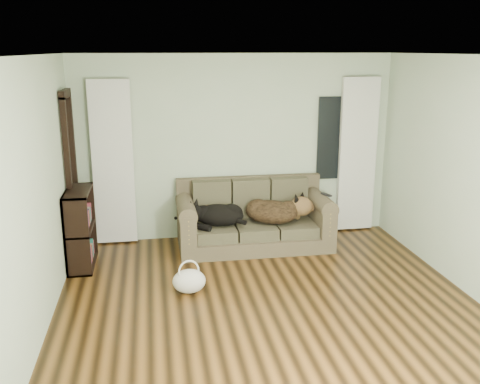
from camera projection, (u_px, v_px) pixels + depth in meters
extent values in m
plane|color=black|center=(273.00, 314.00, 5.53)|extent=(5.00, 5.00, 0.00)
plane|color=white|center=(278.00, 55.00, 4.85)|extent=(5.00, 5.00, 0.00)
cube|color=#B6C6AC|center=(235.00, 148.00, 7.57)|extent=(4.50, 0.04, 2.60)
cube|color=#B6C6AC|center=(33.00, 204.00, 4.83)|extent=(0.04, 5.00, 2.60)
cube|color=white|center=(113.00, 163.00, 7.27)|extent=(0.55, 0.08, 2.25)
cube|color=white|center=(357.00, 155.00, 7.82)|extent=(0.55, 0.08, 2.25)
cube|color=black|center=(334.00, 138.00, 7.75)|extent=(0.50, 0.03, 1.20)
cube|color=black|center=(72.00, 178.00, 6.86)|extent=(0.07, 0.60, 2.10)
cube|color=#443B26|center=(254.00, 215.00, 7.32)|extent=(2.07, 0.89, 0.85)
ellipsoid|color=black|center=(216.00, 216.00, 7.20)|extent=(0.78, 0.64, 0.29)
ellipsoid|color=black|center=(275.00, 212.00, 7.31)|extent=(0.93, 0.84, 0.34)
cube|color=black|center=(326.00, 195.00, 7.29)|extent=(0.12, 0.19, 0.02)
ellipsoid|color=silver|center=(189.00, 279.00, 5.98)|extent=(0.38, 0.30, 0.27)
cube|color=black|center=(80.00, 228.00, 6.66)|extent=(0.36, 0.81, 0.98)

